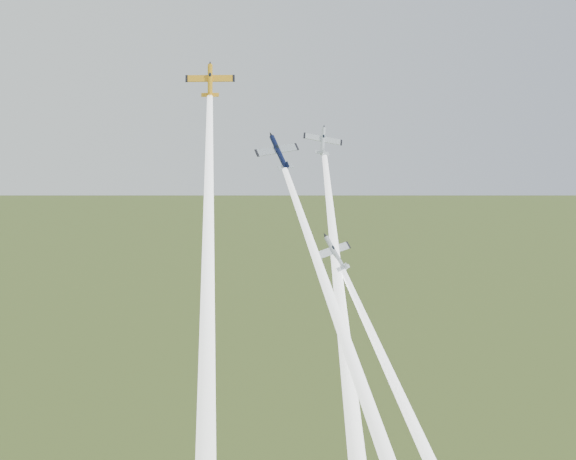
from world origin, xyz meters
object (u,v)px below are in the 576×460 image
(plane_navy, at_px, (279,152))
(plane_silver_low, at_px, (335,253))
(plane_yellow, at_px, (210,81))
(plane_silver_right, at_px, (323,141))

(plane_navy, distance_m, plane_silver_low, 18.95)
(plane_yellow, xyz_separation_m, plane_silver_right, (21.33, 2.08, -10.13))
(plane_silver_low, bearing_deg, plane_navy, 124.85)
(plane_yellow, distance_m, plane_silver_low, 34.80)
(plane_silver_right, distance_m, plane_silver_low, 22.36)
(plane_yellow, distance_m, plane_silver_right, 23.70)
(plane_navy, height_order, plane_silver_right, plane_silver_right)
(plane_navy, xyz_separation_m, plane_silver_right, (11.43, 7.47, 1.43))
(plane_silver_low, bearing_deg, plane_silver_right, 54.27)
(plane_navy, bearing_deg, plane_silver_right, 23.49)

